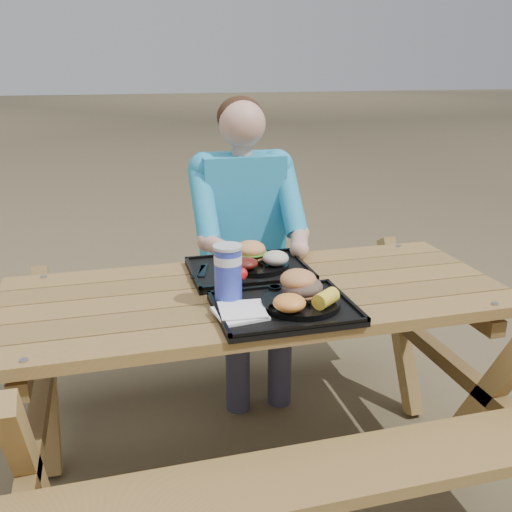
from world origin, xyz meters
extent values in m
plane|color=#999999|center=(0.00, 0.00, 0.00)|extent=(60.00, 60.00, 0.00)
cube|color=black|center=(0.04, -0.21, 0.76)|extent=(0.45, 0.35, 0.02)
cube|color=black|center=(0.02, 0.18, 0.76)|extent=(0.45, 0.35, 0.02)
cylinder|color=black|center=(0.09, -0.22, 0.78)|extent=(0.26, 0.26, 0.02)
cylinder|color=black|center=(0.05, 0.19, 0.78)|extent=(0.26, 0.26, 0.02)
cube|color=white|center=(-0.12, -0.23, 0.78)|extent=(0.17, 0.17, 0.02)
cylinder|color=#1626A5|center=(-0.13, -0.12, 0.86)|extent=(0.09, 0.09, 0.18)
cylinder|color=black|center=(0.04, -0.09, 0.78)|extent=(0.04, 0.04, 0.03)
cylinder|color=yellow|center=(0.10, -0.08, 0.78)|extent=(0.04, 0.04, 0.03)
ellipsoid|color=#F89B41|center=(0.03, -0.29, 0.82)|extent=(0.10, 0.10, 0.05)
cube|color=black|center=(-0.16, 0.19, 0.77)|extent=(0.06, 0.14, 0.01)
ellipsoid|color=#571711|center=(-0.01, 0.12, 0.81)|extent=(0.10, 0.10, 0.04)
ellipsoid|color=beige|center=(0.11, 0.13, 0.82)|extent=(0.10, 0.10, 0.06)
camera|label=1|loc=(-0.49, -1.84, 1.52)|focal=40.00mm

